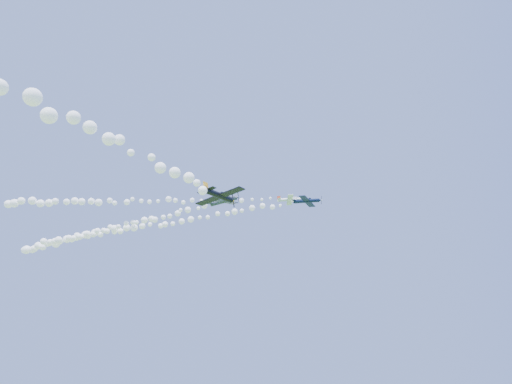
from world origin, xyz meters
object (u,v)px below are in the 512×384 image
(plane_grey, at_px, (224,201))
(plane_navy, at_px, (307,201))
(plane_white, at_px, (290,199))
(plane_black, at_px, (220,196))

(plane_grey, bearing_deg, plane_navy, 27.88)
(plane_navy, relative_size, plane_grey, 0.86)
(plane_white, distance_m, plane_black, 53.55)
(plane_grey, height_order, plane_black, plane_grey)
(plane_white, height_order, plane_grey, plane_white)
(plane_black, bearing_deg, plane_white, 15.81)
(plane_grey, bearing_deg, plane_black, -53.58)
(plane_navy, height_order, plane_grey, plane_grey)
(plane_white, bearing_deg, plane_grey, -137.63)
(plane_navy, distance_m, plane_black, 38.75)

